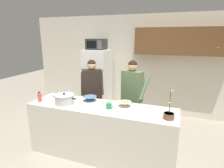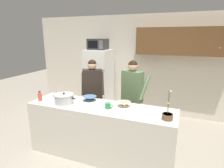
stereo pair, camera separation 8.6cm
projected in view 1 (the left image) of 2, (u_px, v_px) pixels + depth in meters
ground_plane at (102, 154)px, 3.35m from camera, size 14.00×14.00×0.00m
back_wall_unit at (143, 60)px, 4.96m from camera, size 6.00×0.48×2.60m
kitchen_island at (101, 131)px, 3.23m from camera, size 2.50×0.68×0.92m
refrigerator at (98, 81)px, 5.12m from camera, size 0.64×0.68×1.71m
microwave at (96, 44)px, 4.85m from camera, size 0.48×0.37×0.28m
person_near_pot at (92, 88)px, 3.97m from camera, size 0.59×0.56×1.59m
person_by_sink at (132, 91)px, 3.73m from camera, size 0.58×0.52×1.61m
cooking_pot at (64, 99)px, 3.23m from camera, size 0.45×0.34×0.20m
coffee_mug at (109, 106)px, 3.01m from camera, size 0.13×0.09×0.10m
bread_bowl at (125, 104)px, 3.10m from camera, size 0.22×0.22×0.10m
empty_bowl at (90, 98)px, 3.37m from camera, size 0.25×0.25×0.08m
bottle_near_edge at (40, 97)px, 3.33m from camera, size 0.07×0.07×0.18m
potted_orchid at (169, 115)px, 2.63m from camera, size 0.15×0.15×0.44m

